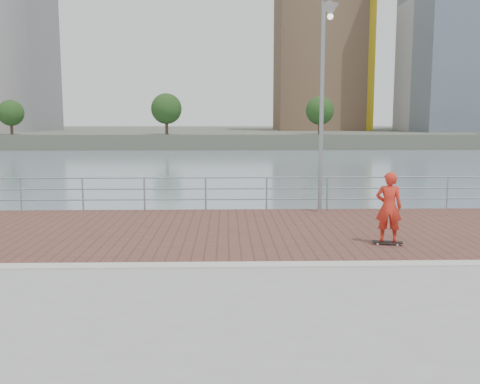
{
  "coord_description": "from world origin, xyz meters",
  "views": [
    {
      "loc": [
        -0.33,
        -10.8,
        3.06
      ],
      "look_at": [
        0.0,
        2.0,
        1.3
      ],
      "focal_mm": 40.0,
      "sensor_mm": 36.0,
      "label": 1
    }
  ],
  "objects": [
    {
      "name": "water",
      "position": [
        0.0,
        0.0,
        -2.0
      ],
      "size": [
        400.0,
        400.0,
        0.0
      ],
      "primitive_type": "plane",
      "color": "slate",
      "rests_on": "ground"
    },
    {
      "name": "shoreline_trees",
      "position": [
        22.2,
        77.0,
        4.3
      ],
      "size": [
        169.52,
        4.97,
        6.63
      ],
      "color": "#473323",
      "rests_on": "far_shore"
    },
    {
      "name": "street_lamp",
      "position": [
        2.75,
        6.01,
        4.79
      ],
      "size": [
        0.49,
        1.43,
        6.75
      ],
      "color": "gray",
      "rests_on": "brick_lane"
    },
    {
      "name": "guardrail",
      "position": [
        0.0,
        7.0,
        0.69
      ],
      "size": [
        39.06,
        0.06,
        1.13
      ],
      "color": "#8C9EA8",
      "rests_on": "brick_lane"
    },
    {
      "name": "skateboarder",
      "position": [
        3.58,
        1.8,
        0.95
      ],
      "size": [
        0.69,
        0.53,
        1.7
      ],
      "primitive_type": "imported",
      "rotation": [
        0.0,
        0.0,
        2.92
      ],
      "color": "red",
      "rests_on": "skateboard"
    },
    {
      "name": "skyline",
      "position": [
        26.0,
        104.11,
        22.9
      ],
      "size": [
        233.0,
        41.0,
        56.8
      ],
      "color": "#ADA38E",
      "rests_on": "far_shore"
    },
    {
      "name": "skateboard",
      "position": [
        3.58,
        1.8,
        0.08
      ],
      "size": [
        0.74,
        0.34,
        0.08
      ],
      "rotation": [
        0.0,
        0.0,
        -0.23
      ],
      "color": "black",
      "rests_on": "brick_lane"
    },
    {
      "name": "brick_lane",
      "position": [
        0.0,
        3.6,
        0.01
      ],
      "size": [
        40.0,
        6.8,
        0.02
      ],
      "primitive_type": "cube",
      "color": "brown",
      "rests_on": "seawall"
    },
    {
      "name": "far_shore",
      "position": [
        0.0,
        122.5,
        -0.75
      ],
      "size": [
        320.0,
        95.0,
        2.5
      ],
      "primitive_type": "cube",
      "color": "#4C5142",
      "rests_on": "ground"
    },
    {
      "name": "curb",
      "position": [
        0.0,
        0.0,
        0.03
      ],
      "size": [
        40.0,
        0.4,
        0.06
      ],
      "primitive_type": "cube",
      "color": "#B7B5AD",
      "rests_on": "seawall"
    }
  ]
}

